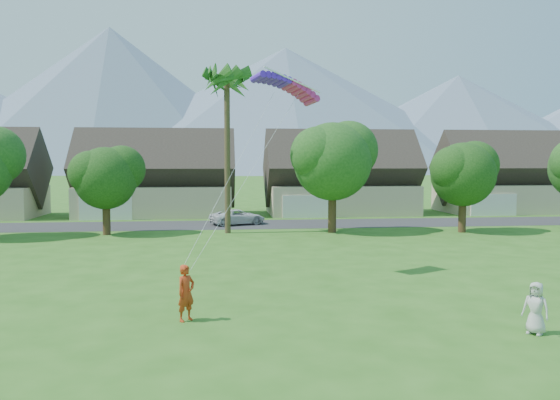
{
  "coord_description": "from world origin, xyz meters",
  "views": [
    {
      "loc": [
        -2.51,
        -13.08,
        5.42
      ],
      "look_at": [
        0.0,
        10.0,
        3.8
      ],
      "focal_mm": 35.0,
      "sensor_mm": 36.0,
      "label": 1
    }
  ],
  "objects": [
    {
      "name": "ground",
      "position": [
        0.0,
        0.0,
        0.0
      ],
      "size": [
        500.0,
        500.0,
        0.0
      ],
      "primitive_type": "plane",
      "color": "#2D6019",
      "rests_on": "ground"
    },
    {
      "name": "street",
      "position": [
        0.0,
        34.0,
        0.01
      ],
      "size": [
        90.0,
        7.0,
        0.01
      ],
      "primitive_type": "cube",
      "color": "#2D2D30",
      "rests_on": "ground"
    },
    {
      "name": "kite_flyer",
      "position": [
        -3.72,
        5.47,
        0.97
      ],
      "size": [
        0.83,
        0.82,
        1.93
      ],
      "primitive_type": "imported",
      "rotation": [
        0.0,
        0.0,
        0.77
      ],
      "color": "#BA3515",
      "rests_on": "ground"
    },
    {
      "name": "watcher",
      "position": [
        7.32,
        2.83,
        0.83
      ],
      "size": [
        0.93,
        0.96,
        1.66
      ],
      "primitive_type": "imported",
      "rotation": [
        0.0,
        0.0,
        -0.86
      ],
      "color": "#BAB9B5",
      "rests_on": "ground"
    },
    {
      "name": "parked_car",
      "position": [
        -1.07,
        34.0,
        0.66
      ],
      "size": [
        5.25,
        3.75,
        1.33
      ],
      "primitive_type": "imported",
      "rotation": [
        0.0,
        0.0,
        1.93
      ],
      "color": "silver",
      "rests_on": "ground"
    },
    {
      "name": "mountain_ridge",
      "position": [
        10.4,
        260.0,
        29.07
      ],
      "size": [
        540.0,
        240.0,
        70.0
      ],
      "color": "slate",
      "rests_on": "ground"
    },
    {
      "name": "houses_row",
      "position": [
        0.49,
        42.99,
        3.44
      ],
      "size": [
        72.75,
        8.19,
        8.86
      ],
      "color": "beige",
      "rests_on": "ground"
    },
    {
      "name": "tree_row",
      "position": [
        -1.14,
        27.92,
        4.89
      ],
      "size": [
        62.27,
        6.67,
        8.45
      ],
      "color": "#47301C",
      "rests_on": "ground"
    },
    {
      "name": "fan_palm",
      "position": [
        -2.0,
        28.5,
        11.8
      ],
      "size": [
        3.0,
        3.0,
        13.8
      ],
      "color": "#4C3D26",
      "rests_on": "ground"
    },
    {
      "name": "parafoil_kite",
      "position": [
        0.65,
        12.96,
        9.13
      ],
      "size": [
        3.55,
        1.54,
        0.5
      ],
      "rotation": [
        0.0,
        0.0,
        0.38
      ],
      "color": "#521CD2",
      "rests_on": "ground"
    }
  ]
}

